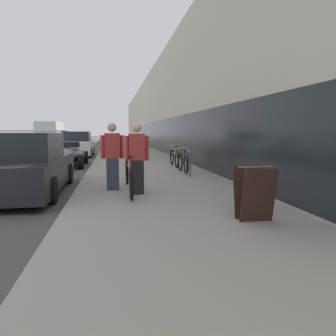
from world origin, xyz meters
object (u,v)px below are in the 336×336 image
at_px(cruiser_bike_middle, 174,158).
at_px(parked_sedan_far, 77,145).
at_px(bike_rack_hoop, 188,160).
at_px(vintage_roadster_curbside, 65,156).
at_px(tandem_bicycle, 129,175).
at_px(person_bystander, 112,157).
at_px(parked_sedan_curbside, 25,166).
at_px(cruiser_bike_nearest, 183,162).
at_px(person_rider, 137,159).
at_px(sandwich_board_sign, 254,193).
at_px(moving_truck, 51,134).

height_order(cruiser_bike_middle, parked_sedan_far, parked_sedan_far).
bearing_deg(bike_rack_hoop, vintage_roadster_curbside, 133.58).
bearing_deg(bike_rack_hoop, tandem_bicycle, -129.99).
distance_m(bike_rack_hoop, vintage_roadster_curbside, 6.60).
bearing_deg(person_bystander, bike_rack_hoop, 41.62).
xyz_separation_m(tandem_bicycle, bike_rack_hoop, (2.06, 2.45, 0.12)).
relative_size(cruiser_bike_middle, parked_sedan_curbside, 0.38).
bearing_deg(cruiser_bike_middle, bike_rack_hoop, -91.77).
xyz_separation_m(person_bystander, parked_sedan_far, (-2.19, 12.96, -0.23)).
relative_size(bike_rack_hoop, cruiser_bike_nearest, 0.51).
bearing_deg(cruiser_bike_nearest, person_rider, -116.88).
height_order(bike_rack_hoop, sandwich_board_sign, sandwich_board_sign).
bearing_deg(bike_rack_hoop, cruiser_bike_middle, 88.23).
distance_m(person_bystander, moving_truck, 30.92).
xyz_separation_m(person_rider, person_bystander, (-0.56, 0.66, 0.01)).
distance_m(tandem_bicycle, parked_sedan_curbside, 2.66).
relative_size(person_rider, moving_truck, 0.23).
bearing_deg(cruiser_bike_middle, parked_sedan_far, 121.25).
distance_m(tandem_bicycle, bike_rack_hoop, 3.20).
bearing_deg(tandem_bicycle, person_bystander, 144.40).
relative_size(cruiser_bike_middle, parked_sedan_far, 0.44).
xyz_separation_m(parked_sedan_curbside, vintage_roadster_curbside, (0.08, 6.56, -0.22)).
relative_size(person_bystander, parked_sedan_curbside, 0.36).
distance_m(tandem_bicycle, vintage_roadster_curbside, 7.65).
bearing_deg(cruiser_bike_nearest, sandwich_board_sign, -91.66).
bearing_deg(person_bystander, tandem_bicycle, -35.60).
bearing_deg(vintage_roadster_curbside, sandwich_board_sign, -66.70).
distance_m(sandwich_board_sign, parked_sedan_curbside, 5.77).
relative_size(person_rider, vintage_roadster_curbside, 0.39).
xyz_separation_m(parked_sedan_far, moving_truck, (-4.59, 17.20, 0.62)).
distance_m(cruiser_bike_middle, sandwich_board_sign, 8.42).
height_order(vintage_roadster_curbside, parked_sedan_far, parked_sedan_far).
relative_size(person_rider, parked_sedan_curbside, 0.36).
distance_m(person_bystander, vintage_roadster_curbside, 7.28).
bearing_deg(sandwich_board_sign, bike_rack_hoop, 88.36).
bearing_deg(parked_sedan_far, person_bystander, -80.42).
distance_m(parked_sedan_curbside, parked_sedan_far, 12.56).
xyz_separation_m(sandwich_board_sign, parked_sedan_far, (-4.48, 16.21, 0.16)).
relative_size(bike_rack_hoop, vintage_roadster_curbside, 0.20).
xyz_separation_m(tandem_bicycle, sandwich_board_sign, (1.90, -2.97, 0.06)).
distance_m(sandwich_board_sign, moving_truck, 34.63).
height_order(bike_rack_hoop, cruiser_bike_nearest, cruiser_bike_nearest).
distance_m(person_rider, sandwich_board_sign, 3.14).
distance_m(tandem_bicycle, cruiser_bike_nearest, 3.99).
xyz_separation_m(sandwich_board_sign, parked_sedan_curbside, (-4.47, 3.65, 0.14)).
bearing_deg(person_bystander, vintage_roadster_curbside, 106.81).
distance_m(vintage_roadster_curbside, moving_truck, 23.69).
bearing_deg(moving_truck, bike_rack_hoop, -71.75).
xyz_separation_m(person_bystander, cruiser_bike_middle, (2.54, 5.17, -0.47)).
bearing_deg(person_rider, moving_truck, 103.40).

